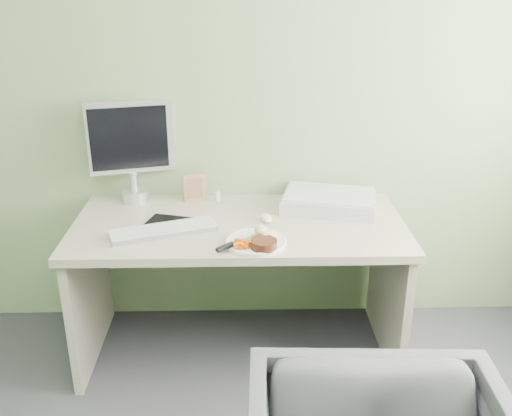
{
  "coord_description": "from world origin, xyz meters",
  "views": [
    {
      "loc": [
        0.02,
        -0.9,
        1.83
      ],
      "look_at": [
        0.08,
        1.5,
        0.86
      ],
      "focal_mm": 40.0,
      "sensor_mm": 36.0,
      "label": 1
    }
  ],
  "objects_px": {
    "desk": "(239,256)",
    "plate": "(256,242)",
    "monitor": "(131,146)",
    "scanner": "(329,202)"
  },
  "relations": [
    {
      "from": "desk",
      "to": "monitor",
      "type": "bearing_deg",
      "value": 150.29
    },
    {
      "from": "scanner",
      "to": "monitor",
      "type": "relative_size",
      "value": 0.89
    },
    {
      "from": "desk",
      "to": "plate",
      "type": "distance_m",
      "value": 0.31
    },
    {
      "from": "desk",
      "to": "plate",
      "type": "xyz_separation_m",
      "value": [
        0.08,
        -0.24,
        0.19
      ]
    },
    {
      "from": "plate",
      "to": "monitor",
      "type": "distance_m",
      "value": 0.88
    },
    {
      "from": "desk",
      "to": "scanner",
      "type": "bearing_deg",
      "value": 20.11
    },
    {
      "from": "plate",
      "to": "scanner",
      "type": "height_order",
      "value": "scanner"
    },
    {
      "from": "monitor",
      "to": "scanner",
      "type": "bearing_deg",
      "value": -22.27
    },
    {
      "from": "desk",
      "to": "monitor",
      "type": "distance_m",
      "value": 0.79
    },
    {
      "from": "scanner",
      "to": "monitor",
      "type": "distance_m",
      "value": 1.05
    }
  ]
}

